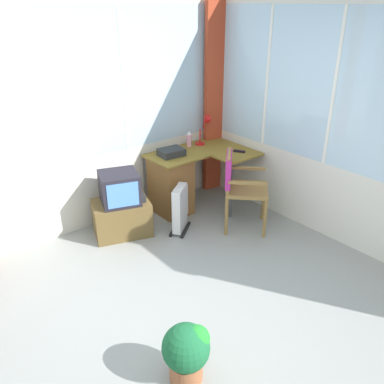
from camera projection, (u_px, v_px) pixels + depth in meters
name	position (u px, v px, depth m)	size (l,w,h in m)	color
ground	(203.00, 339.00, 3.33)	(5.30, 5.50, 0.06)	gray
north_window_panel	(66.00, 121.00, 4.35)	(4.30, 0.07, 2.65)	silver
east_window_panel	(371.00, 131.00, 4.00)	(0.07, 4.50, 2.65)	silver
curtain_corner	(215.00, 101.00, 5.45)	(0.31, 0.07, 2.55)	#B33E23
desk	(175.00, 181.00, 5.16)	(1.25, 0.95, 0.75)	olive
desk_lamp	(207.00, 125.00, 5.32)	(0.23, 0.20, 0.40)	red
tv_remote	(239.00, 151.00, 5.14)	(0.04, 0.15, 0.02)	black
spray_bottle	(189.00, 139.00, 5.31)	(0.06, 0.06, 0.22)	pink
paper_tray	(171.00, 152.00, 5.01)	(0.30, 0.23, 0.09)	#292C2C
wooden_armchair	(237.00, 180.00, 4.69)	(0.68, 0.68, 0.94)	olive
tv_on_stand	(121.00, 207.00, 4.65)	(0.75, 0.63, 0.77)	brown
space_heater	(180.00, 208.00, 4.76)	(0.39, 0.35, 0.57)	silver
potted_plant	(187.00, 350.00, 2.84)	(0.35, 0.35, 0.47)	#975735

